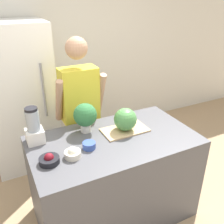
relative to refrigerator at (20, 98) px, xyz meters
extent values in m
cube|color=silver|center=(0.62, 0.40, 0.40)|extent=(8.00, 0.06, 2.60)
cube|color=#4C4C51|center=(0.62, -1.35, -0.46)|extent=(1.50, 0.85, 0.89)
cube|color=white|center=(0.00, 0.00, 0.00)|extent=(0.79, 0.70, 1.81)
cylinder|color=gray|center=(0.24, -0.37, 0.18)|extent=(0.02, 0.02, 0.63)
cube|color=#333338|center=(0.53, -0.72, -0.49)|extent=(0.29, 0.18, 0.82)
cube|color=gold|center=(0.53, -0.72, 0.21)|extent=(0.39, 0.22, 0.58)
sphere|color=tan|center=(0.53, -0.72, 0.69)|extent=(0.22, 0.22, 0.22)
cylinder|color=tan|center=(0.30, -0.76, 0.20)|extent=(0.07, 0.23, 0.49)
cylinder|color=tan|center=(0.76, -0.76, 0.20)|extent=(0.07, 0.23, 0.49)
cube|color=tan|center=(0.78, -1.27, 0.00)|extent=(0.43, 0.25, 0.01)
sphere|color=#4C8C47|center=(0.78, -1.27, 0.11)|extent=(0.22, 0.22, 0.22)
cylinder|color=black|center=(0.02, -1.44, 0.01)|extent=(0.16, 0.16, 0.05)
sphere|color=maroon|center=(0.02, -1.44, 0.04)|extent=(0.08, 0.08, 0.08)
cylinder|color=beige|center=(0.20, -1.45, 0.02)|extent=(0.13, 0.13, 0.05)
sphere|color=white|center=(0.20, -1.45, 0.04)|extent=(0.08, 0.08, 0.08)
cylinder|color=#334C9E|center=(0.37, -1.39, 0.02)|extent=(0.11, 0.11, 0.06)
cube|color=silver|center=(-0.02, -1.09, 0.05)|extent=(0.15, 0.15, 0.12)
cylinder|color=#99A3AD|center=(-0.02, -1.09, 0.20)|extent=(0.11, 0.11, 0.19)
cylinder|color=black|center=(-0.02, -1.09, 0.31)|extent=(0.11, 0.11, 0.02)
cylinder|color=beige|center=(0.45, -1.11, 0.03)|extent=(0.10, 0.10, 0.08)
sphere|color=#2D6B38|center=(0.45, -1.11, 0.16)|extent=(0.22, 0.22, 0.22)
camera|label=1|loc=(-0.25, -3.06, 1.19)|focal=40.00mm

